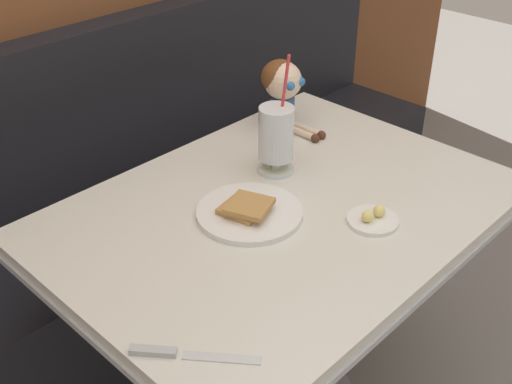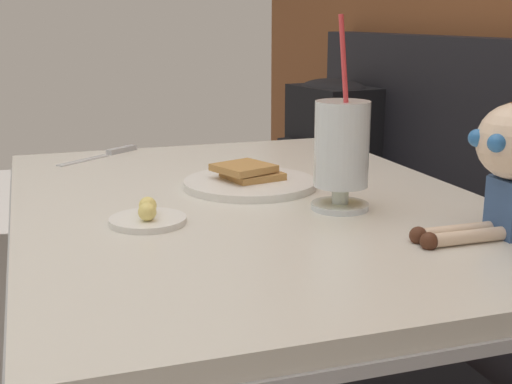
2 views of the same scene
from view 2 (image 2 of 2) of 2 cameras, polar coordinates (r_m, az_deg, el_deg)
name	(u,v)px [view 2 (image 2 of 2)]	position (r m, az deg, el deg)	size (l,w,h in m)	color
diner_table	(250,302)	(1.28, -0.48, -9.08)	(1.11, 0.81, 0.74)	silver
toast_plate	(250,181)	(1.30, -0.53, 0.92)	(0.25, 0.25, 0.04)	white
milkshake_glass	(342,149)	(1.14, 7.06, 3.50)	(0.10, 0.10, 0.32)	silver
butter_saucer	(148,218)	(1.08, -8.90, -2.10)	(0.12, 0.12, 0.04)	white
butter_knife	(111,153)	(1.65, -11.81, 3.20)	(0.16, 0.20, 0.01)	silver
backpack	(330,137)	(2.35, 6.13, 4.48)	(0.33, 0.28, 0.41)	black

